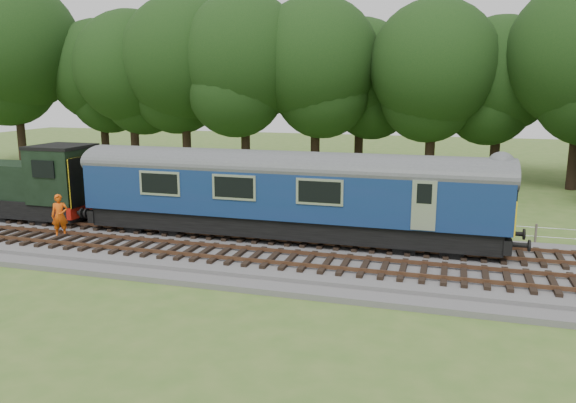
% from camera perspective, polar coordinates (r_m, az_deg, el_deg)
% --- Properties ---
extents(ground, '(120.00, 120.00, 0.00)m').
position_cam_1_polar(ground, '(23.03, -0.35, -5.59)').
color(ground, '#446A27').
rests_on(ground, ground).
extents(ballast, '(70.00, 7.00, 0.35)m').
position_cam_1_polar(ballast, '(22.98, -0.35, -5.17)').
color(ballast, '#4C4C4F').
rests_on(ballast, ground).
extents(track_north, '(67.20, 2.40, 0.21)m').
position_cam_1_polar(track_north, '(24.21, 0.62, -3.71)').
color(track_north, black).
rests_on(track_north, ballast).
extents(track_south, '(67.20, 2.40, 0.21)m').
position_cam_1_polar(track_south, '(21.45, -1.59, -5.74)').
color(track_south, black).
rests_on(track_south, ballast).
extents(fence, '(64.00, 0.12, 1.00)m').
position_cam_1_polar(fence, '(27.21, 2.41, -2.90)').
color(fence, '#6B6054').
rests_on(fence, ground).
extents(tree_line, '(70.00, 8.00, 18.00)m').
position_cam_1_polar(tree_line, '(44.06, 7.98, 2.59)').
color(tree_line, black).
rests_on(tree_line, ground).
extents(dmu_railcar, '(18.05, 2.86, 3.88)m').
position_cam_1_polar(dmu_railcar, '(23.82, -0.19, 1.44)').
color(dmu_railcar, black).
rests_on(dmu_railcar, ground).
extents(shunter_loco, '(8.92, 2.60, 3.38)m').
position_cam_1_polar(shunter_loco, '(30.90, -25.78, 1.44)').
color(shunter_loco, black).
rests_on(shunter_loco, ground).
extents(worker, '(0.82, 0.74, 1.89)m').
position_cam_1_polar(worker, '(26.38, -22.18, -1.34)').
color(worker, '#DD4E0B').
rests_on(worker, ballast).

